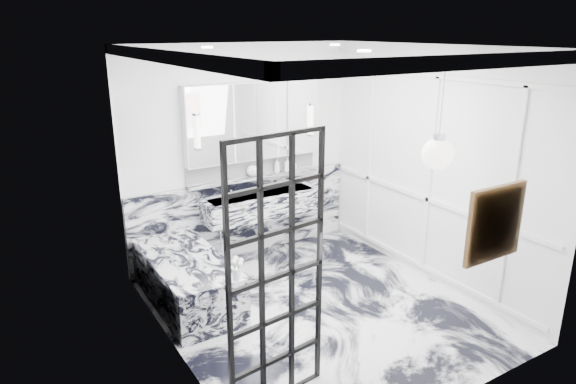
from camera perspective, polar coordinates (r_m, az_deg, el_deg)
floor at (r=5.84m, az=3.36°, el=-12.77°), size 3.60×3.60×0.00m
ceiling at (r=5.04m, az=3.95°, el=15.84°), size 3.60×3.60×0.00m
wall_back at (r=6.77m, az=-5.15°, el=4.32°), size 3.60×0.00×3.60m
wall_front at (r=4.03m, az=18.53°, el=-6.07°), size 3.60×0.00×3.60m
wall_left at (r=4.59m, az=-13.00°, el=-2.66°), size 0.00×3.60×3.60m
wall_right at (r=6.30m, az=15.67°, el=2.70°), size 0.00×3.60×3.60m
marble_clad_back at (r=7.00m, az=-4.86°, el=-2.71°), size 3.18×0.05×1.05m
marble_clad_left at (r=4.61m, az=-12.77°, el=-3.32°), size 0.02×3.56×2.68m
panel_molding at (r=6.31m, az=15.47°, el=1.80°), size 0.03×3.40×2.30m
soap_bottle_a at (r=6.96m, az=-1.25°, el=2.98°), size 0.09×0.09×0.20m
soap_bottle_b at (r=7.04m, az=-0.11°, el=3.12°), size 0.11×0.11×0.19m
soap_bottle_c at (r=7.09m, az=0.50°, el=3.08°), size 0.16×0.16×0.16m
face_pot at (r=6.79m, az=-4.00°, el=2.35°), size 0.16×0.16×0.16m
amber_bottle at (r=6.97m, az=-1.36°, el=2.56°), size 0.04×0.04×0.10m
flower_vase at (r=5.23m, az=-5.72°, el=-9.10°), size 0.08×0.08×0.12m
crittall_door at (r=4.04m, az=-1.23°, el=-9.40°), size 0.88×0.14×2.24m
artwork at (r=4.34m, az=22.02°, el=-3.26°), size 0.52×0.05×0.52m
pendant_light at (r=4.37m, az=16.29°, el=4.06°), size 0.26×0.26×0.26m
trough_sink at (r=6.81m, az=-2.94°, el=-1.42°), size 1.60×0.45×0.30m
ledge at (r=6.85m, az=-3.65°, el=1.66°), size 1.90×0.14×0.04m
subway_tile at (r=6.87m, az=-3.91°, el=2.86°), size 1.90×0.03×0.23m
mirror_cabinet at (r=6.69m, az=-3.80°, el=7.85°), size 1.90×0.16×1.00m
sconce_left at (r=6.27m, az=-10.06°, el=6.60°), size 0.07×0.07×0.40m
sconce_right at (r=7.03m, az=2.56°, el=8.03°), size 0.07×0.07×0.40m
bathtub at (r=5.94m, az=-11.18°, el=-9.54°), size 0.75×1.65×0.55m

